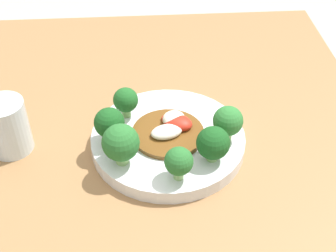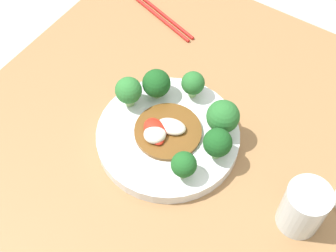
{
  "view_description": "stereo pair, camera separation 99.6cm",
  "coord_description": "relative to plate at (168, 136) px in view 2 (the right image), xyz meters",
  "views": [
    {
      "loc": [
        0.6,
        -0.01,
        1.27
      ],
      "look_at": [
        0.02,
        0.03,
        0.78
      ],
      "focal_mm": 50.0,
      "sensor_mm": 36.0,
      "label": 1
    },
    {
      "loc": [
        -0.36,
        -0.23,
        1.44
      ],
      "look_at": [
        0.02,
        0.03,
        0.78
      ],
      "focal_mm": 50.0,
      "sensor_mm": 36.0,
      "label": 2
    }
  ],
  "objects": [
    {
      "name": "chopsticks",
      "position": [
        0.27,
        0.21,
        -0.01
      ],
      "size": [
        0.08,
        0.23,
        0.01
      ],
      "color": "red",
      "rests_on": "table"
    },
    {
      "name": "table",
      "position": [
        -0.02,
        -0.03,
        -0.38
      ],
      "size": [
        0.89,
        0.8,
        0.73
      ],
      "color": "olive",
      "rests_on": "ground_plane"
    },
    {
      "name": "broccoli_southeast",
      "position": [
        0.06,
        -0.07,
        0.05
      ],
      "size": [
        0.06,
        0.06,
        0.07
      ],
      "color": "#89B76B",
      "rests_on": "plate"
    },
    {
      "name": "broccoli_east",
      "position": [
        0.1,
        0.01,
        0.04
      ],
      "size": [
        0.04,
        0.04,
        0.06
      ],
      "color": "#89B76B",
      "rests_on": "plate"
    },
    {
      "name": "stirfry_center",
      "position": [
        -0.01,
        0.0,
        0.02
      ],
      "size": [
        0.12,
        0.12,
        0.03
      ],
      "color": "brown",
      "rests_on": "plate"
    },
    {
      "name": "broccoli_south",
      "position": [
        0.01,
        -0.09,
        0.05
      ],
      "size": [
        0.05,
        0.05,
        0.06
      ],
      "color": "#89B76B",
      "rests_on": "plate"
    },
    {
      "name": "plate",
      "position": [
        0.0,
        0.0,
        0.0
      ],
      "size": [
        0.25,
        0.25,
        0.02
      ],
      "color": "silver",
      "rests_on": "table"
    },
    {
      "name": "broccoli_northeast",
      "position": [
        0.06,
        0.06,
        0.04
      ],
      "size": [
        0.05,
        0.05,
        0.06
      ],
      "color": "#89B76B",
      "rests_on": "plate"
    },
    {
      "name": "broccoli_southwest",
      "position": [
        -0.06,
        -0.07,
        0.04
      ],
      "size": [
        0.04,
        0.04,
        0.06
      ],
      "color": "#7AAD5B",
      "rests_on": "plate"
    },
    {
      "name": "drinking_glass",
      "position": [
        -0.01,
        -0.26,
        0.03
      ],
      "size": [
        0.07,
        0.07,
        0.09
      ],
      "color": "silver",
      "rests_on": "table"
    },
    {
      "name": "broccoli_north",
      "position": [
        0.02,
        0.09,
        0.05
      ],
      "size": [
        0.05,
        0.05,
        0.06
      ],
      "color": "#89B76B",
      "rests_on": "plate"
    }
  ]
}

